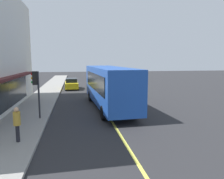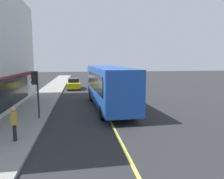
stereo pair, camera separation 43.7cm
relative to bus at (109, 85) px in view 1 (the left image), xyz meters
The scene contains 7 objects.
ground 2.15m from the bus, 148.03° to the left, with size 120.00×120.00×0.00m, color #28282B.
sidewalk 6.54m from the bus, 96.40° to the left, with size 80.00×3.10×0.15m, color gray.
lane_centre_stripe 2.15m from the bus, 148.03° to the left, with size 36.00×0.16×0.01m, color #D8D14C.
bus is the anchor object (origin of this frame).
traffic_light 6.17m from the bus, 118.71° to the left, with size 0.30×0.52×3.20m.
car_yellow 13.45m from the bus, 14.21° to the left, with size 4.35×1.97×1.52m.
pedestrian_waiting 9.17m from the bus, 142.11° to the left, with size 0.34×0.34×1.72m.
Camera 1 is at (-17.09, 2.40, 4.08)m, focal length 34.24 mm.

